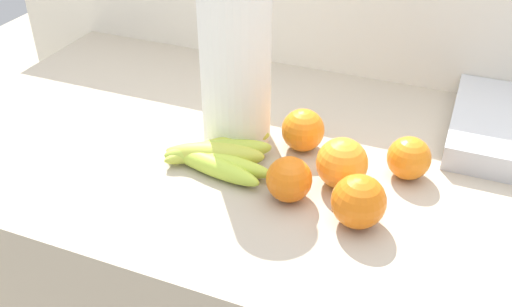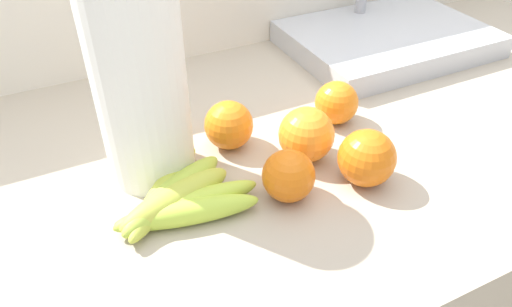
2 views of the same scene
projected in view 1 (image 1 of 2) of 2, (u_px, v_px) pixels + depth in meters
wall_back at (383, 186)px, 1.41m from camera, size 1.97×0.06×1.30m
banana_bunch at (217, 156)px, 0.95m from camera, size 0.20×0.17×0.04m
orange_right at (409, 158)px, 0.92m from camera, size 0.07×0.07×0.07m
orange_back_right at (303, 130)px, 0.99m from camera, size 0.08×0.08×0.08m
orange_center at (342, 163)px, 0.90m from camera, size 0.08×0.08×0.08m
orange_back_left at (359, 201)px, 0.82m from camera, size 0.08×0.08×0.08m
orange_far_right at (289, 179)px, 0.87m from camera, size 0.07×0.07×0.07m
paper_towel_roll at (235, 64)px, 0.96m from camera, size 0.12×0.12×0.32m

